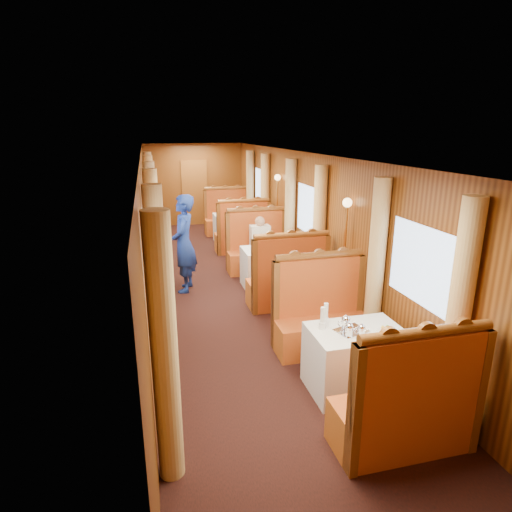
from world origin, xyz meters
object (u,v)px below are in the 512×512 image
object	(u,v)px
steward	(184,244)
teapot_back	(346,325)
banquette_near_aft	(321,319)
table_mid	(271,268)
banquette_near_fwd	(406,410)
banquette_far_aft	(227,219)
teapot_left	(349,332)
table_near	(355,360)
banquette_mid_aft	(257,251)
rose_vase_mid	(272,240)
banquette_far_fwd	(243,235)
fruit_plate	(388,331)
passenger	(260,239)
teapot_right	(361,332)
rose_vase_far	(235,208)
table_far	(234,228)
banquette_mid_fwd	(287,283)
tea_tray	(351,331)

from	to	relation	value
steward	teapot_back	bearing A→B (deg)	35.75
banquette_near_aft	steward	world-z (taller)	steward
table_mid	banquette_near_fwd	bearing A→B (deg)	-90.00
banquette_far_aft	teapot_left	xyz separation A→B (m)	(-0.17, -8.14, 0.39)
table_near	banquette_mid_aft	distance (m)	4.51
rose_vase_mid	table_near	bearing A→B (deg)	-90.25
table_near	banquette_mid_aft	xyz separation A→B (m)	(0.00, 4.51, 0.05)
banquette_near_aft	banquette_far_fwd	world-z (taller)	same
fruit_plate	passenger	size ratio (longest dim) A/B	0.31
banquette_far_fwd	teapot_right	bearing A→B (deg)	-90.35
banquette_near_aft	teapot_left	size ratio (longest dim) A/B	8.78
rose_vase_far	table_mid	bearing A→B (deg)	-90.41
teapot_left	passenger	world-z (taller)	passenger
banquette_far_aft	table_near	bearing A→B (deg)	-90.00
table_near	steward	world-z (taller)	steward
teapot_back	passenger	xyz separation A→B (m)	(0.13, 4.25, -0.08)
banquette_near_aft	teapot_right	distance (m)	1.23
teapot_left	teapot_right	world-z (taller)	teapot_left
table_near	teapot_left	xyz separation A→B (m)	(-0.17, -0.13, 0.44)
teapot_left	rose_vase_mid	world-z (taller)	rose_vase_mid
banquette_far_aft	fruit_plate	bearing A→B (deg)	-87.89
banquette_far_aft	rose_vase_mid	size ratio (longest dim) A/B	3.72
table_near	passenger	size ratio (longest dim) A/B	1.38
table_near	banquette_far_aft	bearing A→B (deg)	90.00
table_mid	table_near	bearing A→B (deg)	-90.00
table_far	teapot_right	size ratio (longest dim) A/B	7.52
table_near	banquette_mid_fwd	xyz separation A→B (m)	(0.00, 2.49, 0.05)
table_far	teapot_back	xyz separation A→B (m)	(-0.13, -6.97, 0.44)
teapot_back	steward	distance (m)	3.95
table_mid	fruit_plate	size ratio (longest dim) A/B	4.42
teapot_back	fruit_plate	distance (m)	0.46
banquette_near_fwd	rose_vase_far	bearing A→B (deg)	89.82
banquette_mid_fwd	banquette_far_aft	distance (m)	5.53
rose_vase_mid	steward	bearing A→B (deg)	173.14
banquette_far_fwd	teapot_left	size ratio (longest dim) A/B	8.78
passenger	teapot_right	bearing A→B (deg)	-90.49
table_far	teapot_back	size ratio (longest dim) A/B	6.35
banquette_mid_fwd	teapot_left	world-z (taller)	banquette_mid_fwd
steward	banquette_far_fwd	bearing A→B (deg)	159.05
teapot_right	tea_tray	bearing A→B (deg)	114.89
banquette_near_fwd	banquette_far_aft	xyz separation A→B (m)	(0.00, 9.03, 0.00)
banquette_near_fwd	teapot_back	distance (m)	1.12
teapot_back	banquette_far_fwd	bearing A→B (deg)	100.97
banquette_near_aft	table_mid	bearing A→B (deg)	90.00
banquette_mid_fwd	teapot_back	distance (m)	2.49
banquette_mid_aft	banquette_far_aft	size ratio (longest dim) A/B	1.00
table_mid	rose_vase_far	xyz separation A→B (m)	(0.03, 3.51, 0.55)
banquette_mid_aft	teapot_left	distance (m)	4.66
table_near	banquette_mid_fwd	world-z (taller)	banquette_mid_fwd
banquette_far_aft	banquette_near_aft	bearing A→B (deg)	-90.00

